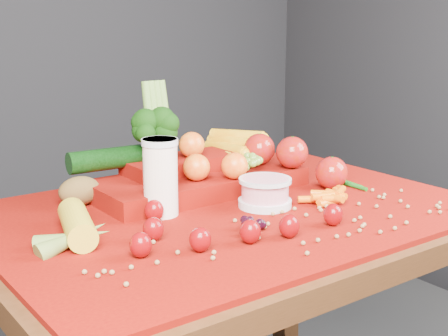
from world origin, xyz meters
TOP-DOWN VIEW (x-y plane):
  - table at (0.00, 0.00)m, footprint 1.10×0.80m
  - red_cloth at (0.00, 0.00)m, footprint 1.05×0.75m
  - milk_glass at (-0.15, 0.05)m, footprint 0.08×0.08m
  - yogurt_bowl at (0.07, -0.04)m, footprint 0.12×0.12m
  - strawberry_scatter at (-0.13, -0.15)m, footprint 0.44×0.28m
  - dark_grape_cluster at (-0.06, -0.15)m, footprint 0.06×0.05m
  - soybean_scatter at (0.00, -0.20)m, footprint 0.84×0.24m
  - corn_ear at (-0.37, -0.01)m, footprint 0.22×0.26m
  - potato at (-0.26, 0.22)m, footprint 0.10×0.07m
  - baby_carrot_pile at (0.21, -0.11)m, footprint 0.17×0.17m
  - green_bean_pile at (0.34, -0.01)m, footprint 0.14×0.12m
  - produce_mound at (0.04, 0.15)m, footprint 0.61×0.36m

SIDE VIEW (x-z plane):
  - table at x=0.00m, z-range 0.28..1.03m
  - red_cloth at x=0.00m, z-range 0.75..0.76m
  - soybean_scatter at x=0.00m, z-range 0.76..0.77m
  - green_bean_pile at x=0.34m, z-range 0.76..0.77m
  - dark_grape_cluster at x=-0.06m, z-range 0.76..0.79m
  - baby_carrot_pile at x=0.21m, z-range 0.76..0.79m
  - corn_ear at x=-0.37m, z-range 0.76..0.81m
  - strawberry_scatter at x=-0.13m, z-range 0.76..0.81m
  - potato at x=-0.26m, z-range 0.76..0.83m
  - yogurt_bowl at x=0.07m, z-range 0.76..0.83m
  - produce_mound at x=0.04m, z-range 0.69..0.95m
  - milk_glass at x=-0.15m, z-range 0.77..0.93m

